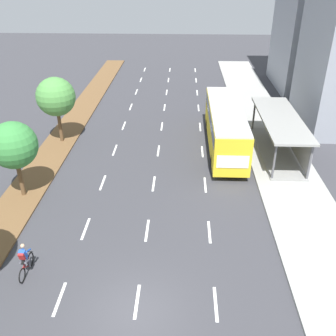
{
  "coord_description": "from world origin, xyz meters",
  "views": [
    {
      "loc": [
        1.87,
        -11.36,
        13.39
      ],
      "look_at": [
        0.97,
        10.8,
        1.2
      ],
      "focal_mm": 40.64,
      "sensor_mm": 36.0,
      "label": 1
    }
  ],
  "objects_px": {
    "cyclist": "(25,261)",
    "median_tree_third": "(56,97)",
    "bus_shelter": "(282,131)",
    "median_tree_second": "(13,145)",
    "bus": "(225,124)"
  },
  "relations": [
    {
      "from": "cyclist",
      "to": "median_tree_third",
      "type": "height_order",
      "value": "median_tree_third"
    },
    {
      "from": "cyclist",
      "to": "bus_shelter",
      "type": "bearing_deg",
      "value": 42.18
    },
    {
      "from": "median_tree_second",
      "to": "bus",
      "type": "bearing_deg",
      "value": 29.78
    },
    {
      "from": "bus_shelter",
      "to": "median_tree_third",
      "type": "distance_m",
      "value": 17.85
    },
    {
      "from": "cyclist",
      "to": "median_tree_second",
      "type": "distance_m",
      "value": 7.84
    },
    {
      "from": "median_tree_third",
      "to": "bus",
      "type": "bearing_deg",
      "value": -2.45
    },
    {
      "from": "median_tree_second",
      "to": "median_tree_third",
      "type": "xyz_separation_m",
      "value": [
        0.1,
        8.3,
        0.29
      ]
    },
    {
      "from": "bus",
      "to": "median_tree_second",
      "type": "height_order",
      "value": "median_tree_second"
    },
    {
      "from": "bus",
      "to": "median_tree_third",
      "type": "height_order",
      "value": "median_tree_third"
    },
    {
      "from": "median_tree_third",
      "to": "median_tree_second",
      "type": "bearing_deg",
      "value": -90.71
    },
    {
      "from": "median_tree_second",
      "to": "median_tree_third",
      "type": "bearing_deg",
      "value": 89.29
    },
    {
      "from": "cyclist",
      "to": "median_tree_second",
      "type": "height_order",
      "value": "median_tree_second"
    },
    {
      "from": "median_tree_second",
      "to": "median_tree_third",
      "type": "distance_m",
      "value": 8.3
    },
    {
      "from": "bus",
      "to": "median_tree_second",
      "type": "distance_m",
      "value": 15.63
    },
    {
      "from": "median_tree_third",
      "to": "bus_shelter",
      "type": "bearing_deg",
      "value": -4.73
    }
  ]
}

